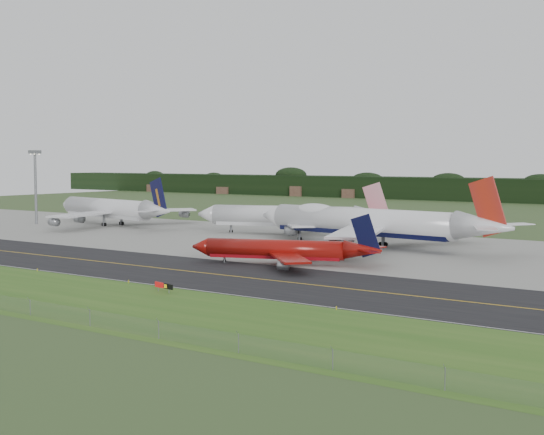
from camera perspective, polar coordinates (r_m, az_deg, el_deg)
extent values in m
plane|color=#2F4721|center=(147.72, -4.27, -3.98)|extent=(600.00, 600.00, 0.00)
cube|color=#2D5A1A|center=(122.84, -14.63, -5.81)|extent=(400.00, 30.00, 0.01)
cube|color=black|center=(144.67, -5.27, -4.16)|extent=(400.00, 32.00, 0.02)
cube|color=gray|center=(189.79, 5.45, -2.14)|extent=(400.00, 78.00, 0.01)
cube|color=gold|center=(144.66, -5.27, -4.16)|extent=(400.00, 0.40, 0.00)
cube|color=silver|center=(133.29, -9.56, -4.93)|extent=(400.00, 0.25, 0.00)
plane|color=slate|center=(114.75, -19.59, -6.08)|extent=(320.00, 0.00, 320.00)
cylinder|color=slate|center=(114.75, -19.59, -6.08)|extent=(0.10, 0.10, 2.20)
cylinder|color=slate|center=(75.77, 8.60, -11.21)|extent=(0.10, 0.10, 2.20)
cylinder|color=silver|center=(188.02, 6.74, -0.28)|extent=(51.73, 12.12, 6.52)
cube|color=black|center=(188.20, 6.74, -0.92)|extent=(49.00, 10.22, 2.28)
cone|color=silver|center=(205.59, 0.08, 0.14)|extent=(7.09, 7.18, 6.52)
cone|color=silver|center=(171.93, 15.72, -0.68)|extent=(14.18, 7.97, 6.52)
ellipsoid|color=silver|center=(196.30, 3.28, 0.46)|extent=(13.82, 6.97, 4.15)
cube|color=silver|center=(171.17, 6.47, -1.11)|extent=(18.08, 30.48, 0.56)
cube|color=silver|center=(195.71, 11.29, -0.49)|extent=(23.01, 29.63, 0.56)
cube|color=red|center=(171.30, 15.97, 0.78)|extent=(9.37, 1.55, 13.50)
cylinder|color=gray|center=(174.14, 5.50, -1.60)|extent=(3.84, 3.11, 2.74)
cylinder|color=gray|center=(197.33, 10.19, -0.95)|extent=(3.84, 3.11, 2.74)
cylinder|color=gray|center=(160.54, 4.60, -2.10)|extent=(3.84, 3.11, 2.74)
cylinder|color=gray|center=(205.46, 13.40, -0.79)|extent=(3.84, 3.11, 2.74)
cylinder|color=black|center=(200.11, 2.11, -1.62)|extent=(1.22, 0.65, 1.17)
cylinder|color=slate|center=(183.16, 7.16, -1.70)|extent=(1.01, 1.01, 4.36)
cylinder|color=black|center=(183.33, 7.16, -2.20)|extent=(1.23, 0.71, 1.17)
cylinder|color=slate|center=(189.13, 8.37, -1.53)|extent=(1.01, 1.01, 4.36)
cylinder|color=black|center=(189.30, 8.37, -2.01)|extent=(1.23, 0.71, 1.17)
cylinder|color=maroon|center=(155.47, 0.22, -2.38)|extent=(28.28, 13.46, 3.88)
cube|color=maroon|center=(155.62, 0.22, -2.84)|extent=(26.60, 12.06, 1.36)
cone|color=maroon|center=(160.22, -5.38, -2.20)|extent=(4.70, 4.87, 3.88)
cone|color=maroon|center=(151.97, 6.86, -2.46)|extent=(8.44, 6.24, 3.88)
cube|color=maroon|center=(146.68, 1.31, -3.05)|extent=(14.96, 14.96, 0.44)
cube|color=maroon|center=(162.16, 2.61, -2.35)|extent=(6.55, 16.37, 0.44)
cube|color=black|center=(151.58, 7.08, -1.36)|extent=(5.87, 2.39, 8.84)
cylinder|color=gray|center=(143.21, 0.84, -3.66)|extent=(2.55, 2.26, 1.63)
cylinder|color=gray|center=(166.05, 2.79, -2.56)|extent=(2.55, 2.26, 1.63)
cylinder|color=black|center=(158.86, -3.59, -3.27)|extent=(0.76, 0.53, 0.70)
cylinder|color=slate|center=(153.13, 0.86, -3.30)|extent=(0.70, 0.70, 2.00)
cylinder|color=black|center=(153.22, 0.86, -3.54)|extent=(0.78, 0.57, 0.70)
cylinder|color=slate|center=(157.24, 1.23, -3.10)|extent=(0.70, 0.70, 2.00)
cylinder|color=black|center=(157.33, 1.23, -3.33)|extent=(0.78, 0.57, 0.70)
cylinder|color=silver|center=(255.98, -12.34, 0.72)|extent=(45.23, 14.46, 6.03)
cube|color=white|center=(256.11, -12.33, 0.28)|extent=(42.74, 12.55, 2.11)
cone|color=silver|center=(277.68, -15.11, 0.94)|extent=(6.66, 6.99, 6.03)
cone|color=silver|center=(232.44, -8.63, 0.52)|extent=(12.78, 8.18, 6.03)
cube|color=silver|center=(242.18, -14.01, 0.24)|extent=(14.37, 28.00, 0.53)
cube|color=silver|center=(256.76, -8.84, 0.54)|extent=(22.32, 26.48, 0.53)
cube|color=black|center=(231.66, -8.54, 1.50)|extent=(8.39, 2.08, 12.18)
cylinder|color=gray|center=(245.62, -14.30, -0.10)|extent=(3.72, 3.11, 2.53)
cylinder|color=gray|center=(259.40, -9.39, 0.21)|extent=(3.72, 3.11, 2.53)
cylinder|color=gray|center=(235.21, -16.09, -0.32)|extent=(3.72, 3.11, 2.53)
cylinder|color=gray|center=(261.93, -6.61, 0.28)|extent=(3.72, 3.11, 2.53)
cylinder|color=black|center=(270.92, -14.24, -0.20)|extent=(1.16, 0.69, 1.09)
cylinder|color=slate|center=(251.45, -12.53, -0.20)|extent=(0.99, 0.99, 3.82)
cylinder|color=black|center=(251.56, -12.53, -0.51)|extent=(1.17, 0.74, 1.09)
cylinder|color=slate|center=(255.00, -11.27, -0.12)|extent=(0.99, 0.99, 3.82)
cylinder|color=black|center=(255.11, -11.26, -0.42)|extent=(1.17, 0.74, 1.09)
cylinder|color=silver|center=(217.86, 0.83, 0.13)|extent=(41.28, 18.76, 5.78)
cube|color=silver|center=(218.00, 0.83, -0.36)|extent=(38.84, 16.73, 2.02)
cone|color=silver|center=(225.11, -4.93, 0.25)|extent=(6.77, 7.14, 5.78)
cone|color=silver|center=(212.48, 7.69, 0.11)|extent=(12.25, 8.98, 5.78)
cube|color=silver|center=(204.60, 1.93, -0.43)|extent=(21.88, 22.44, 0.52)
cube|color=silver|center=(227.72, 3.39, 0.05)|extent=(10.11, 24.52, 0.52)
cube|color=#AD0C23|center=(212.14, 7.88, 1.11)|extent=(7.70, 2.98, 11.49)
cylinder|color=gray|center=(199.33, 1.43, -1.01)|extent=(3.77, 3.31, 2.43)
cylinder|color=gray|center=(233.47, 3.61, -0.23)|extent=(3.77, 3.31, 2.43)
cylinder|color=black|center=(222.91, -3.09, -1.03)|extent=(1.14, 0.78, 1.04)
cylinder|color=slate|center=(214.23, 1.47, -0.89)|extent=(1.03, 1.03, 3.65)
cylinder|color=black|center=(214.36, 1.47, -1.24)|extent=(1.15, 0.83, 1.04)
cylinder|color=slate|center=(220.37, 1.88, -0.75)|extent=(1.03, 1.03, 3.65)
cylinder|color=black|center=(220.49, 1.88, -1.09)|extent=(1.15, 0.83, 1.04)
cylinder|color=slate|center=(265.13, -17.37, 2.11)|extent=(0.86, 0.86, 23.90)
cube|color=slate|center=(264.97, -17.43, 4.73)|extent=(3.06, 3.06, 1.15)
cylinder|color=slate|center=(125.34, -8.56, -5.36)|extent=(0.11, 0.11, 0.67)
cylinder|color=slate|center=(123.08, -7.76, -5.53)|extent=(0.11, 0.11, 0.67)
cube|color=#A80C0D|center=(124.98, -8.49, -5.04)|extent=(2.10, 0.54, 0.86)
cube|color=black|center=(123.55, -7.98, -5.14)|extent=(0.97, 0.34, 0.86)
cube|color=black|center=(122.65, -7.66, -5.21)|extent=(1.16, 0.37, 0.86)
cylinder|color=yellow|center=(152.92, -17.26, -3.79)|extent=(0.16, 0.16, 0.50)
cylinder|color=yellow|center=(134.59, -10.75, -4.76)|extent=(0.16, 0.16, 0.50)
cylinder|color=yellow|center=(109.35, 4.87, -6.80)|extent=(0.16, 0.16, 0.50)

